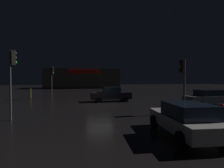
# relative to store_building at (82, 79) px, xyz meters

# --- Properties ---
(ground_plane) EXTENTS (120.00, 120.00, 0.00)m
(ground_plane) POSITION_rel_store_building_xyz_m (0.84, -33.15, -2.56)
(ground_plane) COLOR black
(store_building) EXTENTS (19.41, 9.07, 5.11)m
(store_building) POSITION_rel_store_building_xyz_m (0.00, 0.00, 0.00)
(store_building) COLOR #4C4742
(store_building) RESTS_ON ground
(traffic_signal_main) EXTENTS (0.41, 0.43, 4.08)m
(traffic_signal_main) POSITION_rel_store_building_xyz_m (-4.44, -26.94, 0.54)
(traffic_signal_main) COLOR #595B60
(traffic_signal_main) RESTS_ON ground
(traffic_signal_opposite) EXTENTS (0.42, 0.42, 4.31)m
(traffic_signal_opposite) POSITION_rel_store_building_xyz_m (-5.27, -38.73, 0.69)
(traffic_signal_opposite) COLOR #595B60
(traffic_signal_opposite) RESTS_ON ground
(traffic_signal_cross_left) EXTENTS (0.42, 0.42, 3.96)m
(traffic_signal_cross_left) POSITION_rel_store_building_xyz_m (6.23, -38.77, 0.26)
(traffic_signal_cross_left) COLOR #595B60
(traffic_signal_cross_left) RESTS_ON ground
(car_near) EXTENTS (4.41, 2.17, 1.52)m
(car_near) POSITION_rel_store_building_xyz_m (10.79, -35.64, -1.78)
(car_near) COLOR slate
(car_near) RESTS_ON ground
(car_far) EXTENTS (4.47, 1.98, 1.63)m
(car_far) POSITION_rel_store_building_xyz_m (2.36, -30.81, -1.76)
(car_far) COLOR black
(car_far) RESTS_ON ground
(car_crossing) EXTENTS (2.32, 4.50, 1.51)m
(car_crossing) POSITION_rel_store_building_xyz_m (3.39, -43.61, -1.77)
(car_crossing) COLOR silver
(car_crossing) RESTS_ON ground
(fire_hydrant) EXTENTS (0.22, 0.22, 1.01)m
(fire_hydrant) POSITION_rel_store_building_xyz_m (7.56, -41.02, -2.06)
(fire_hydrant) COLOR red
(fire_hydrant) RESTS_ON ground
(bollard_kerb_b) EXTENTS (0.13, 0.13, 1.25)m
(bollard_kerb_b) POSITION_rel_store_building_xyz_m (-7.50, -24.86, -1.94)
(bollard_kerb_b) COLOR gold
(bollard_kerb_b) RESTS_ON ground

